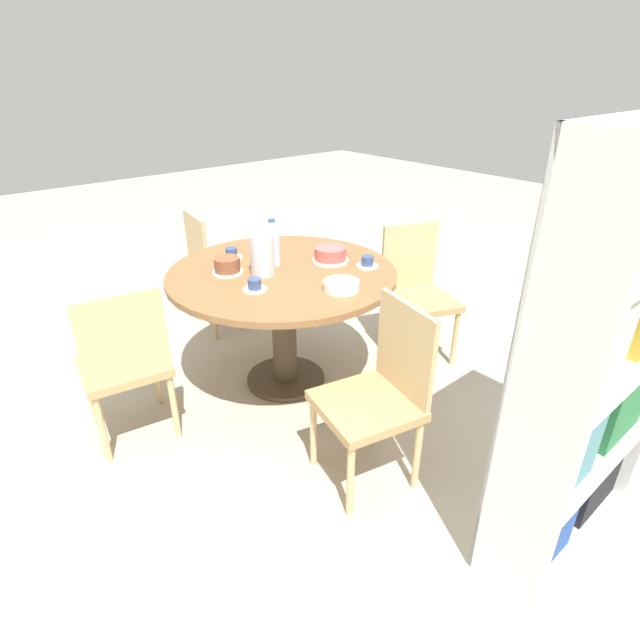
% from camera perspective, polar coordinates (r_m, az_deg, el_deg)
% --- Properties ---
extents(ground_plane, '(14.00, 14.00, 0.00)m').
position_cam_1_polar(ground_plane, '(3.25, -3.90, -6.87)').
color(ground_plane, '#B2A893').
extents(dining_table, '(1.32, 1.32, 0.76)m').
position_cam_1_polar(dining_table, '(2.95, -4.27, 3.04)').
color(dining_table, '#473828').
rests_on(dining_table, ground_plane).
extents(chair_a, '(0.54, 0.54, 0.89)m').
position_cam_1_polar(chair_a, '(3.40, 10.95, 3.37)').
color(chair_a, tan).
rests_on(chair_a, ground_plane).
extents(chair_b, '(0.48, 0.48, 0.89)m').
position_cam_1_polar(chair_b, '(3.78, -11.68, 5.77)').
color(chair_b, tan).
rests_on(chair_b, ground_plane).
extents(chair_c, '(0.48, 0.48, 0.89)m').
position_cam_1_polar(chair_c, '(2.72, -21.40, -4.50)').
color(chair_c, tan).
rests_on(chair_c, ground_plane).
extents(chair_d, '(0.51, 0.51, 0.89)m').
position_cam_1_polar(chair_d, '(2.33, 6.67, -8.22)').
color(chair_d, tan).
rests_on(chair_d, ground_plane).
extents(bookshelf, '(0.86, 0.28, 1.68)m').
position_cam_1_polar(bookshelf, '(2.09, 28.73, -4.88)').
color(bookshelf, silver).
rests_on(bookshelf, ground_plane).
extents(coffee_pot, '(0.14, 0.14, 0.27)m').
position_cam_1_polar(coffee_pot, '(2.80, -6.62, 7.53)').
color(coffee_pot, silver).
rests_on(coffee_pot, dining_table).
extents(water_bottle, '(0.08, 0.08, 0.28)m').
position_cam_1_polar(water_bottle, '(2.95, -5.41, 8.36)').
color(water_bottle, silver).
rests_on(water_bottle, dining_table).
extents(cake_main, '(0.22, 0.22, 0.09)m').
position_cam_1_polar(cake_main, '(3.01, 1.19, 7.48)').
color(cake_main, white).
rests_on(cake_main, dining_table).
extents(cake_second, '(0.18, 0.18, 0.09)m').
position_cam_1_polar(cake_second, '(2.88, -10.55, 6.10)').
color(cake_second, white).
rests_on(cake_second, dining_table).
extents(cup_a, '(0.13, 0.13, 0.06)m').
position_cam_1_polar(cup_a, '(2.95, 5.44, 6.57)').
color(cup_a, silver).
rests_on(cup_a, dining_table).
extents(cup_b, '(0.13, 0.13, 0.06)m').
position_cam_1_polar(cup_b, '(2.64, -7.47, 3.93)').
color(cup_b, silver).
rests_on(cup_b, dining_table).
extents(cup_c, '(0.13, 0.13, 0.06)m').
position_cam_1_polar(cup_c, '(3.12, -10.07, 7.44)').
color(cup_c, silver).
rests_on(cup_c, dining_table).
extents(plate_stack, '(0.19, 0.19, 0.05)m').
position_cam_1_polar(plate_stack, '(2.62, 2.45, 3.96)').
color(plate_stack, white).
rests_on(plate_stack, dining_table).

